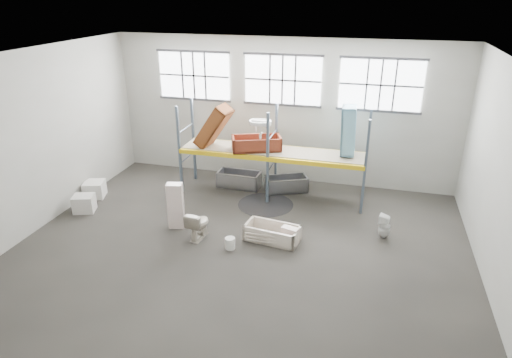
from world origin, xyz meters
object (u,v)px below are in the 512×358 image
(bathtub_beige, at_px, (272,233))
(rust_tub_flat, at_px, (256,143))
(toilet_white, at_px, (385,226))
(steel_tub_right, at_px, (287,184))
(steel_tub_left, at_px, (239,179))
(blue_tub_upright, at_px, (348,131))
(cistern_tall, at_px, (176,206))
(toilet_beige, at_px, (198,224))
(carton_near, at_px, (84,203))
(bucket, at_px, (230,243))

(bathtub_beige, height_order, rust_tub_flat, rust_tub_flat)
(toilet_white, xyz_separation_m, steel_tub_right, (-3.26, 2.37, -0.10))
(steel_tub_left, relative_size, blue_tub_upright, 0.98)
(bathtub_beige, distance_m, blue_tub_upright, 4.10)
(cistern_tall, xyz_separation_m, toilet_white, (5.85, 0.96, -0.33))
(toilet_white, relative_size, steel_tub_right, 0.51)
(steel_tub_right, bearing_deg, rust_tub_flat, -149.76)
(bathtub_beige, xyz_separation_m, cistern_tall, (-2.86, -0.01, 0.47))
(blue_tub_upright, bearing_deg, toilet_beige, -136.87)
(steel_tub_left, bearing_deg, blue_tub_upright, -2.87)
(bathtub_beige, distance_m, carton_near, 6.08)
(carton_near, bearing_deg, blue_tub_upright, 20.50)
(toilet_beige, relative_size, steel_tub_right, 0.60)
(rust_tub_flat, height_order, blue_tub_upright, blue_tub_upright)
(steel_tub_left, bearing_deg, bucket, -76.33)
(steel_tub_right, distance_m, carton_near, 6.60)
(toilet_white, distance_m, carton_near, 9.10)
(bathtub_beige, xyz_separation_m, carton_near, (-6.07, 0.16, 0.04))
(cistern_tall, distance_m, steel_tub_left, 3.40)
(toilet_beige, bearing_deg, bucket, 169.04)
(cistern_tall, relative_size, bucket, 4.34)
(toilet_beige, distance_m, rust_tub_flat, 3.57)
(steel_tub_right, bearing_deg, bathtub_beige, -85.32)
(toilet_beige, xyz_separation_m, steel_tub_left, (0.06, 3.64, -0.15))
(rust_tub_flat, distance_m, blue_tub_upright, 2.94)
(steel_tub_left, distance_m, carton_near, 5.14)
(blue_tub_upright, bearing_deg, steel_tub_left, 177.13)
(toilet_beige, relative_size, bucket, 2.63)
(steel_tub_left, xyz_separation_m, rust_tub_flat, (0.76, -0.47, 1.55))
(bathtub_beige, distance_m, bucket, 1.23)
(bathtub_beige, bearing_deg, bucket, -135.74)
(toilet_beige, relative_size, steel_tub_left, 0.56)
(carton_near, bearing_deg, steel_tub_right, 28.54)
(blue_tub_upright, distance_m, bucket, 5.14)
(blue_tub_upright, xyz_separation_m, bucket, (-2.67, -3.78, -2.24))
(toilet_white, distance_m, blue_tub_upright, 3.22)
(steel_tub_left, bearing_deg, rust_tub_flat, -31.58)
(steel_tub_right, xyz_separation_m, rust_tub_flat, (-0.93, -0.54, 1.56))
(toilet_beige, bearing_deg, blue_tub_upright, -130.49)
(steel_tub_right, distance_m, bucket, 4.10)
(rust_tub_flat, distance_m, bucket, 3.88)
(cistern_tall, bearing_deg, carton_near, 162.63)
(cistern_tall, height_order, rust_tub_flat, rust_tub_flat)
(rust_tub_flat, bearing_deg, steel_tub_left, 148.42)
(rust_tub_flat, bearing_deg, carton_near, -151.80)
(steel_tub_right, xyz_separation_m, bucket, (-0.72, -4.04, -0.10))
(bucket, bearing_deg, toilet_beige, 162.66)
(bathtub_beige, height_order, carton_near, carton_near)
(bathtub_beige, relative_size, bucket, 4.73)
(toilet_beige, relative_size, blue_tub_upright, 0.55)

